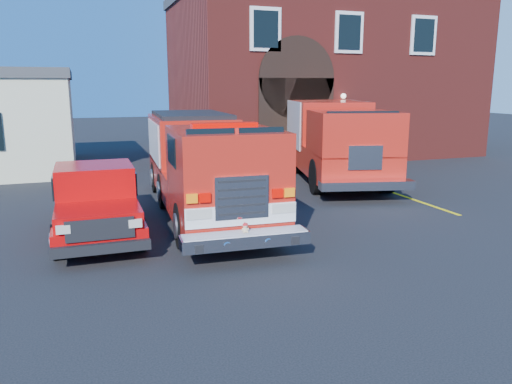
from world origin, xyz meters
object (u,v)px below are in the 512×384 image
object	(u,v)px
pickup_truck	(96,200)
secondary_truck	(331,136)
fire_engine	(204,163)
fire_station	(318,75)

from	to	relation	value
pickup_truck	secondary_truck	xyz separation A→B (m)	(9.29, 5.15, 0.81)
pickup_truck	fire_engine	bearing A→B (deg)	20.41
fire_engine	secondary_truck	distance (m)	7.41
fire_station	secondary_truck	size ratio (longest dim) A/B	1.55
fire_station	pickup_truck	bearing A→B (deg)	-134.14
secondary_truck	pickup_truck	bearing A→B (deg)	-150.99
pickup_truck	secondary_truck	size ratio (longest dim) A/B	0.56
pickup_truck	fire_station	bearing A→B (deg)	45.86
fire_engine	pickup_truck	xyz separation A→B (m)	(-3.06, -1.14, -0.62)
fire_station	pickup_truck	size ratio (longest dim) A/B	2.78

